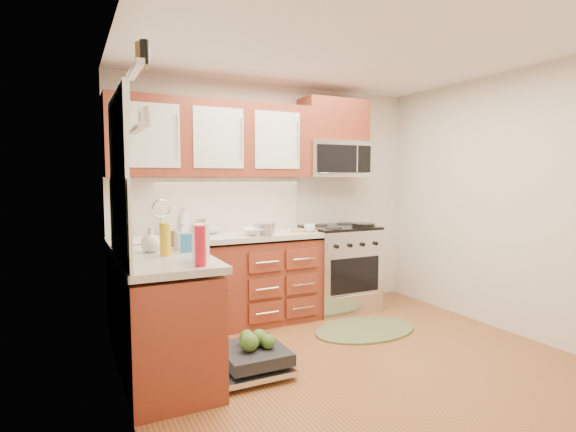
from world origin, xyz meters
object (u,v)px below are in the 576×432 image
upper_cabinets (213,139)px  stock_pot (264,229)px  cutting_board (304,231)px  bowl_b (209,230)px  skillet (364,225)px  bowl_a (258,232)px  microwave (334,159)px  paper_towel_roll (201,243)px  dishwasher (248,360)px  cup (310,228)px  sink (166,252)px  rug (365,330)px  range (339,267)px

upper_cabinets → stock_pot: bearing=-41.9°
cutting_board → bowl_b: 1.00m
skillet → bowl_a: (-1.20, 0.10, -0.01)m
bowl_a → microwave: bearing=14.6°
microwave → paper_towel_roll: 2.46m
dishwasher → skillet: bearing=27.5°
dishwasher → cup: size_ratio=6.21×
upper_cabinets → skillet: size_ratio=8.28×
sink → rug: size_ratio=0.58×
range → bowl_a: bowl_a is taller
cutting_board → paper_towel_roll: (-1.43, -1.16, 0.12)m
rug → cup: bearing=118.5°
cutting_board → bowl_b: bearing=164.6°
stock_pot → paper_towel_roll: bearing=-131.3°
bowl_a → bowl_b: size_ratio=1.15×
microwave → range: bearing=-90.0°
bowl_b → sink: bearing=-159.0°
stock_pot → paper_towel_roll: size_ratio=0.80×
bowl_b → dishwasher: bearing=-93.4°
upper_cabinets → dishwasher: bearing=-96.0°
skillet → bowl_b: bowl_b is taller
paper_towel_roll → microwave: bearing=35.5°
sink → skillet: (2.08, -0.24, 0.17)m
dishwasher → bowl_b: 1.56m
cutting_board → bowl_a: bearing=-173.8°
sink → bowl_b: (0.47, 0.18, 0.16)m
upper_cabinets → rug: upper_cabinets is taller
dishwasher → paper_towel_roll: 1.04m
range → sink: range is taller
rug → skillet: skillet is taller
bowl_a → range: bearing=8.4°
sink → rug: 2.07m
bowl_a → dishwasher: bearing=-116.5°
dishwasher → paper_towel_roll: size_ratio=2.72×
dishwasher → rug: size_ratio=0.66×
microwave → bowl_a: (-1.05, -0.27, -0.74)m
sink → skillet: 2.10m
upper_cabinets → cup: 1.33m
rug → paper_towel_roll: (-1.76, -0.51, 1.04)m
microwave → rug: 1.91m
rug → stock_pot: stock_pot is taller
skillet → microwave: bearing=112.3°
bowl_a → stock_pot: bearing=-51.4°
cup → dishwasher: bearing=-138.1°
dishwasher → bowl_a: 1.39m
cup → stock_pot: bearing=-176.8°
rug → paper_towel_roll: size_ratio=4.13×
sink → dishwasher: size_ratio=0.89×
skillet → paper_towel_roll: size_ratio=0.96×
stock_pot → bowl_a: 0.08m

